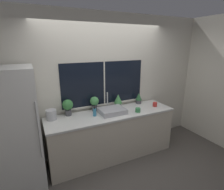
# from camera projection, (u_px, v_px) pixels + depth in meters

# --- Properties ---
(ground_plane) EXTENTS (14.00, 14.00, 0.00)m
(ground_plane) POSITION_uv_depth(u_px,v_px,m) (120.00, 164.00, 3.22)
(ground_plane) COLOR #4C4742
(wall_back) EXTENTS (8.00, 0.09, 2.70)m
(wall_back) POSITION_uv_depth(u_px,v_px,m) (104.00, 85.00, 3.46)
(wall_back) COLOR beige
(wall_back) RESTS_ON ground_plane
(wall_right) EXTENTS (0.06, 7.00, 2.70)m
(wall_right) POSITION_uv_depth(u_px,v_px,m) (165.00, 72.00, 5.09)
(wall_right) COLOR beige
(wall_right) RESTS_ON ground_plane
(counter) EXTENTS (2.41, 0.66, 0.89)m
(counter) POSITION_uv_depth(u_px,v_px,m) (112.00, 134.00, 3.37)
(counter) COLOR beige
(counter) RESTS_ON ground_plane
(refrigerator) EXTENTS (0.74, 0.71, 1.84)m
(refrigerator) POSITION_uv_depth(u_px,v_px,m) (13.00, 131.00, 2.53)
(refrigerator) COLOR silver
(refrigerator) RESTS_ON ground_plane
(sink) EXTENTS (0.46, 0.42, 0.35)m
(sink) POSITION_uv_depth(u_px,v_px,m) (112.00, 111.00, 3.23)
(sink) COLOR #ADADB2
(sink) RESTS_ON counter
(potted_plant_far_left) EXTENTS (0.19, 0.19, 0.29)m
(potted_plant_far_left) POSITION_uv_depth(u_px,v_px,m) (68.00, 106.00, 3.10)
(potted_plant_far_left) COLOR #4C4C51
(potted_plant_far_left) RESTS_ON counter
(potted_plant_center_left) EXTENTS (0.17, 0.17, 0.28)m
(potted_plant_center_left) POSITION_uv_depth(u_px,v_px,m) (94.00, 102.00, 3.31)
(potted_plant_center_left) COLOR #4C4C51
(potted_plant_center_left) RESTS_ON counter
(potted_plant_center_right) EXTENTS (0.17, 0.17, 0.27)m
(potted_plant_center_right) POSITION_uv_depth(u_px,v_px,m) (118.00, 100.00, 3.53)
(potted_plant_center_right) COLOR #4C4C51
(potted_plant_center_right) RESTS_ON counter
(potted_plant_far_right) EXTENTS (0.13, 0.13, 0.23)m
(potted_plant_far_right) POSITION_uv_depth(u_px,v_px,m) (139.00, 98.00, 3.74)
(potted_plant_far_right) COLOR #4C4C51
(potted_plant_far_right) RESTS_ON counter
(soap_bottle) EXTENTS (0.06, 0.06, 0.18)m
(soap_bottle) POSITION_uv_depth(u_px,v_px,m) (95.00, 112.00, 3.09)
(soap_bottle) COLOR teal
(soap_bottle) RESTS_ON counter
(mug_green) EXTENTS (0.10, 0.10, 0.08)m
(mug_green) POSITION_uv_depth(u_px,v_px,m) (138.00, 110.00, 3.28)
(mug_green) COLOR #38844C
(mug_green) RESTS_ON counter
(mug_red) EXTENTS (0.09, 0.09, 0.09)m
(mug_red) POSITION_uv_depth(u_px,v_px,m) (155.00, 104.00, 3.58)
(mug_red) COLOR #B72D28
(mug_red) RESTS_ON counter
(kettle) EXTENTS (0.17, 0.17, 0.20)m
(kettle) POSITION_uv_depth(u_px,v_px,m) (51.00, 114.00, 2.94)
(kettle) COLOR #B2B2B7
(kettle) RESTS_ON counter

